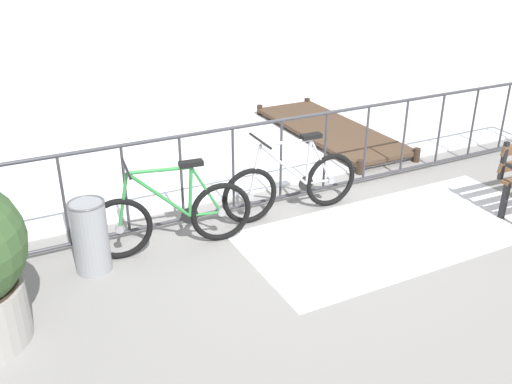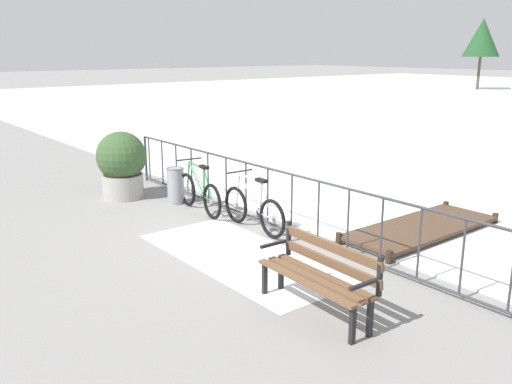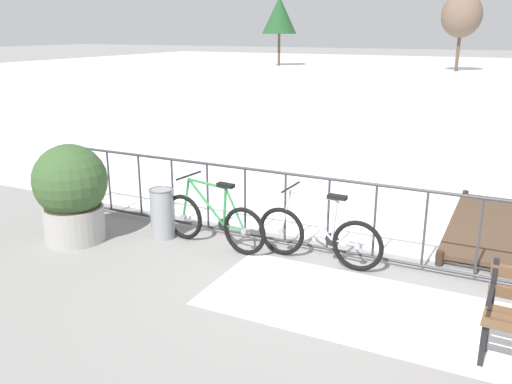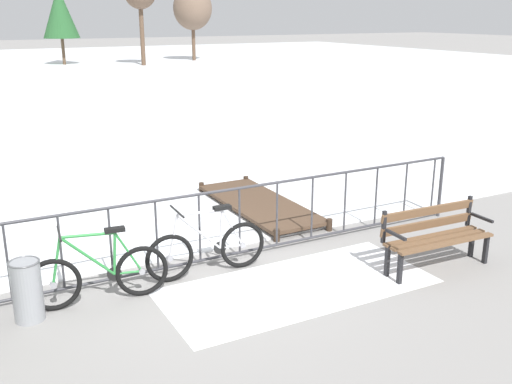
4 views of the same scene
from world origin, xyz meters
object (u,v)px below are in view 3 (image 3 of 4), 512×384
object	(u,v)px
bicycle_near_railing	(318,236)
planter_with_shrub	(71,192)
bicycle_second	(213,221)
trash_bin	(162,213)

from	to	relation	value
bicycle_near_railing	planter_with_shrub	bearing A→B (deg)	-166.49
bicycle_second	planter_with_shrub	distance (m)	2.04
bicycle_near_railing	bicycle_second	world-z (taller)	same
bicycle_near_railing	bicycle_second	distance (m)	1.50
bicycle_near_railing	planter_with_shrub	xyz separation A→B (m)	(-3.38, -0.81, 0.36)
bicycle_second	planter_with_shrub	bearing A→B (deg)	-160.37
planter_with_shrub	bicycle_near_railing	bearing A→B (deg)	13.51
bicycle_second	trash_bin	xyz separation A→B (m)	(-0.82, -0.03, 0.00)
bicycle_second	trash_bin	bearing A→B (deg)	-177.80
bicycle_second	bicycle_near_railing	bearing A→B (deg)	5.27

